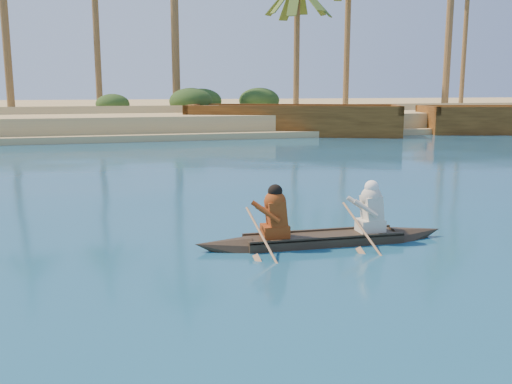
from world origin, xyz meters
name	(u,v)px	position (x,y,z in m)	size (l,w,h in m)	color
ground	(313,249)	(0.00, 0.00, 0.00)	(160.00, 160.00, 0.00)	navy
sandy_embankment	(134,113)	(0.00, 46.89, 0.53)	(150.00, 51.00, 1.50)	tan
palm_grove	(141,18)	(0.00, 35.00, 8.00)	(110.00, 14.00, 16.00)	#31541D
shrub_cluster	(149,112)	(0.00, 31.50, 1.20)	(100.00, 6.00, 2.40)	#1B3613
canoe	(324,230)	(0.31, 0.26, 0.26)	(4.93, 0.85, 1.35)	#2F251A
barge_mid	(293,122)	(8.34, 24.67, 0.76)	(13.77, 9.10, 2.18)	brown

